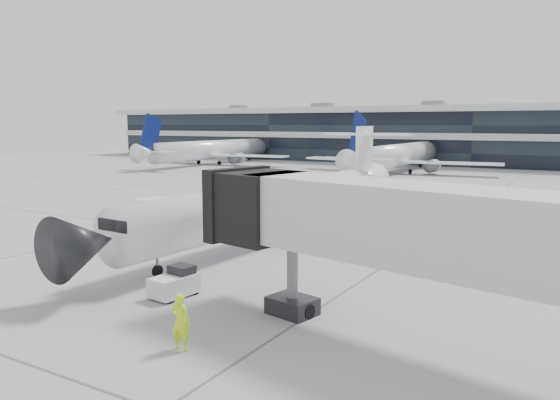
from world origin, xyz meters
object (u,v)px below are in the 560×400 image
Objects in this scene: ramp_worker at (181,322)px; baggage_tug at (175,283)px; regional_jet at (280,201)px; jet_bridge at (453,232)px.

ramp_worker reaches higher than baggage_tug.
regional_jet is 20.51m from jet_bridge.
jet_bridge is at bearing -40.32° from regional_jet.
baggage_tug is at bearing -55.92° from ramp_worker.
jet_bridge is 9.14× the size of ramp_worker.
ramp_worker is at bearing -144.07° from jet_bridge.
baggage_tug is (2.29, -13.37, -1.99)m from regional_jet.
ramp_worker is at bearing -66.73° from regional_jet.
baggage_tug is at bearing -76.92° from regional_jet.
ramp_worker is 6.14m from baggage_tug.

